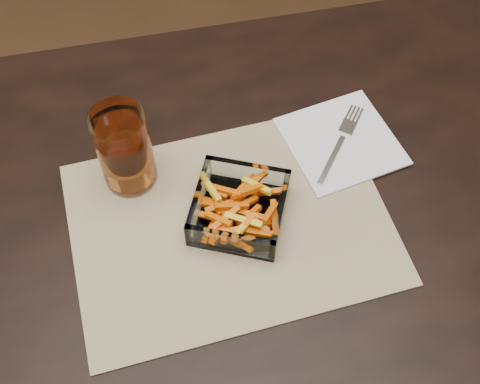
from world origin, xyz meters
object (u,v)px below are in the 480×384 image
Objects in this scene: glass_bowl at (239,209)px; tumbler at (125,151)px; dining_table at (237,273)px; fork at (341,141)px.

glass_bowl is 0.18m from tumbler.
tumbler reaches higher than glass_bowl.
dining_table is 0.25m from tumbler.
dining_table is at bearing -106.33° from fork.
dining_table is 0.12m from glass_bowl.
fork is at bearing 27.96° from glass_bowl.
tumbler is 0.98× the size of fork.
dining_table is 11.65× the size of tumbler.
fork is (0.20, 0.14, 0.10)m from dining_table.
fork reaches higher than dining_table.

